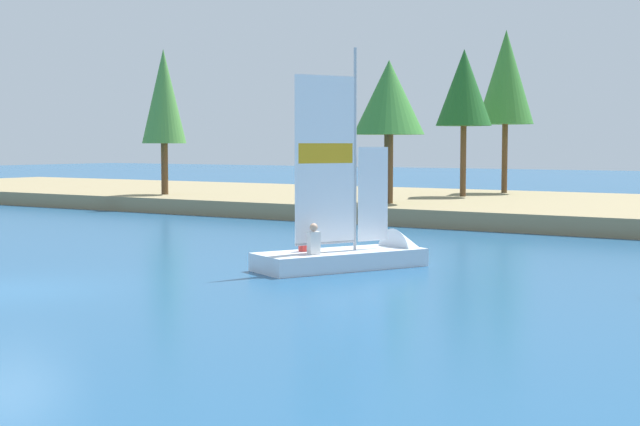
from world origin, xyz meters
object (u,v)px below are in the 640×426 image
(shoreline_tree_centre, at_px, (464,88))
(sailboat, at_px, (367,252))
(shoreline_tree_left, at_px, (164,97))
(shoreline_tree_midright, at_px, (506,78))
(shoreline_tree_midleft, at_px, (389,98))

(shoreline_tree_centre, bearing_deg, sailboat, -72.25)
(shoreline_tree_left, relative_size, shoreline_tree_midright, 0.87)
(shoreline_tree_midleft, distance_m, sailboat, 15.68)
(sailboat, bearing_deg, shoreline_tree_midright, 39.37)
(shoreline_tree_midright, bearing_deg, sailboat, -76.09)
(shoreline_tree_midleft, xyz_separation_m, shoreline_tree_centre, (0.43, 6.48, 0.73))
(shoreline_tree_left, height_order, sailboat, shoreline_tree_left)
(shoreline_tree_centre, xyz_separation_m, sailboat, (6.35, -19.83, -5.40))
(shoreline_tree_midright, height_order, sailboat, shoreline_tree_midright)
(shoreline_tree_centre, height_order, sailboat, shoreline_tree_centre)
(shoreline_tree_midleft, bearing_deg, shoreline_tree_midright, 85.42)
(shoreline_tree_left, xyz_separation_m, sailboat, (19.38, -13.40, -5.07))
(shoreline_tree_centre, relative_size, shoreline_tree_midright, 0.84)
(shoreline_tree_midleft, relative_size, shoreline_tree_midright, 0.72)
(shoreline_tree_midleft, height_order, shoreline_tree_centre, shoreline_tree_centre)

